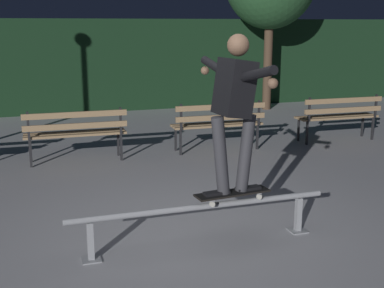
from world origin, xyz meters
TOP-DOWN VIEW (x-y plane):
  - ground_plane at (0.00, 0.00)m, footprint 90.00×90.00m
  - hedge_backdrop at (0.00, 8.67)m, footprint 24.00×1.20m
  - grind_rail at (-0.00, -0.16)m, footprint 2.67×0.18m
  - skateboard at (0.33, -0.16)m, footprint 0.80×0.28m
  - skateboarder at (0.33, -0.16)m, footprint 0.63×1.40m
  - park_bench_left_center at (-0.87, 3.40)m, footprint 1.61×0.45m
  - park_bench_right_center at (1.55, 3.40)m, footprint 1.61×0.45m
  - park_bench_rightmost at (3.98, 3.40)m, footprint 1.61×0.45m

SIDE VIEW (x-z plane):
  - ground_plane at x=0.00m, z-range 0.00..0.00m
  - grind_rail at x=0.00m, z-range 0.12..0.55m
  - skateboard at x=0.33m, z-range 0.46..0.55m
  - park_bench_left_center at x=-0.87m, z-range 0.10..0.98m
  - park_bench_right_center at x=1.55m, z-range 0.10..0.98m
  - park_bench_rightmost at x=3.98m, z-range 0.10..0.98m
  - hedge_backdrop at x=0.00m, z-range 0.00..2.30m
  - skateboarder at x=0.33m, z-range 0.66..2.22m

